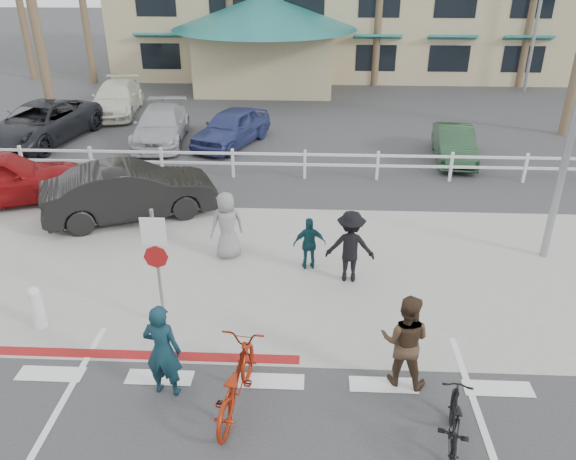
# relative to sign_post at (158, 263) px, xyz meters

# --- Properties ---
(ground) EXTENTS (140.00, 140.00, 0.00)m
(ground) POSITION_rel_sign_post_xyz_m (2.30, -2.20, -1.45)
(ground) COLOR #333335
(sidewalk_plaza) EXTENTS (22.00, 7.00, 0.01)m
(sidewalk_plaza) POSITION_rel_sign_post_xyz_m (2.30, 2.30, -1.44)
(sidewalk_plaza) COLOR gray
(sidewalk_plaza) RESTS_ON ground
(cross_street) EXTENTS (40.00, 5.00, 0.01)m
(cross_street) POSITION_rel_sign_post_xyz_m (2.30, 6.30, -1.45)
(cross_street) COLOR #333335
(cross_street) RESTS_ON ground
(parking_lot) EXTENTS (50.00, 16.00, 0.01)m
(parking_lot) POSITION_rel_sign_post_xyz_m (2.30, 15.80, -1.45)
(parking_lot) COLOR #333335
(parking_lot) RESTS_ON ground
(curb_red) EXTENTS (7.00, 0.25, 0.02)m
(curb_red) POSITION_rel_sign_post_xyz_m (-0.70, -1.00, -1.44)
(curb_red) COLOR maroon
(curb_red) RESTS_ON ground
(rail_fence) EXTENTS (29.40, 0.16, 1.00)m
(rail_fence) POSITION_rel_sign_post_xyz_m (2.80, 8.30, -0.95)
(rail_fence) COLOR silver
(rail_fence) RESTS_ON ground
(sign_post) EXTENTS (0.50, 0.10, 2.90)m
(sign_post) POSITION_rel_sign_post_xyz_m (0.00, 0.00, 0.00)
(sign_post) COLOR gray
(sign_post) RESTS_ON ground
(bollard_0) EXTENTS (0.26, 0.26, 0.95)m
(bollard_0) POSITION_rel_sign_post_xyz_m (-2.50, -0.20, -0.97)
(bollard_0) COLOR silver
(bollard_0) RESTS_ON ground
(bike_red) EXTENTS (1.02, 2.19, 1.11)m
(bike_red) POSITION_rel_sign_post_xyz_m (1.77, -2.22, -0.90)
(bike_red) COLOR maroon
(bike_red) RESTS_ON ground
(rider_red) EXTENTS (0.70, 0.52, 1.78)m
(rider_red) POSITION_rel_sign_post_xyz_m (0.52, -1.93, -0.56)
(rider_red) COLOR #0D2934
(rider_red) RESTS_ON ground
(bike_black) EXTENTS (0.78, 1.70, 0.98)m
(bike_black) POSITION_rel_sign_post_xyz_m (5.20, -2.90, -0.96)
(bike_black) COLOR black
(bike_black) RESTS_ON ground
(rider_black) EXTENTS (1.02, 0.89, 1.78)m
(rider_black) POSITION_rel_sign_post_xyz_m (4.62, -1.46, -0.56)
(rider_black) COLOR #3D2C1D
(rider_black) RESTS_ON ground
(pedestrian_a) EXTENTS (1.16, 0.72, 1.73)m
(pedestrian_a) POSITION_rel_sign_post_xyz_m (3.86, 1.95, -0.58)
(pedestrian_a) COLOR black
(pedestrian_a) RESTS_ON ground
(pedestrian_child) EXTENTS (0.81, 0.42, 1.32)m
(pedestrian_child) POSITION_rel_sign_post_xyz_m (2.93, 2.42, -0.79)
(pedestrian_child) COLOR #113B42
(pedestrian_child) RESTS_ON ground
(pedestrian_b) EXTENTS (0.99, 0.85, 1.71)m
(pedestrian_b) POSITION_rel_sign_post_xyz_m (0.90, 2.91, -0.59)
(pedestrian_b) COLOR slate
(pedestrian_b) RESTS_ON ground
(car_white_sedan) EXTENTS (5.04, 3.44, 1.57)m
(car_white_sedan) POSITION_rel_sign_post_xyz_m (-2.15, 5.09, -0.66)
(car_white_sedan) COLOR black
(car_white_sedan) RESTS_ON ground
(car_red_compact) EXTENTS (5.10, 3.51, 1.61)m
(car_red_compact) POSITION_rel_sign_post_xyz_m (-6.35, 5.88, -0.64)
(car_red_compact) COLOR maroon
(car_red_compact) RESTS_ON ground
(lot_car_0) EXTENTS (3.58, 5.94, 1.54)m
(lot_car_0) POSITION_rel_sign_post_xyz_m (-7.75, 11.75, -0.68)
(lot_car_0) COLOR black
(lot_car_0) RESTS_ON ground
(lot_car_1) EXTENTS (2.30, 4.77, 1.34)m
(lot_car_1) POSITION_rel_sign_post_xyz_m (-3.07, 12.04, -0.78)
(lot_car_1) COLOR #A0A4A7
(lot_car_1) RESTS_ON ground
(lot_car_2) EXTENTS (3.09, 4.41, 1.39)m
(lot_car_2) POSITION_rel_sign_post_xyz_m (-0.23, 11.82, -0.75)
(lot_car_2) COLOR navy
(lot_car_2) RESTS_ON ground
(lot_car_3) EXTENTS (1.60, 3.76, 1.20)m
(lot_car_3) POSITION_rel_sign_post_xyz_m (8.05, 10.44, -0.85)
(lot_car_3) COLOR #213E27
(lot_car_3) RESTS_ON ground
(lot_car_4) EXTENTS (2.55, 5.03, 1.40)m
(lot_car_4) POSITION_rel_sign_post_xyz_m (-6.20, 16.21, -0.75)
(lot_car_4) COLOR silver
(lot_car_4) RESTS_ON ground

